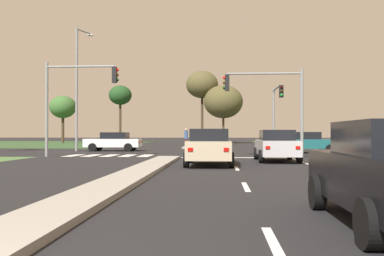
{
  "coord_description": "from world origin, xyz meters",
  "views": [
    {
      "loc": [
        2.8,
        -2.39,
        1.43
      ],
      "look_at": [
        0.37,
        36.55,
        1.87
      ],
      "focal_mm": 40.97,
      "sensor_mm": 36.0,
      "label": 1
    }
  ],
  "objects_px": {
    "car_teal_sixth": "(306,142)",
    "treeline_near": "(63,107)",
    "car_silver_near": "(276,145)",
    "treeline_fourth": "(223,102)",
    "treeline_second": "(120,96)",
    "car_white_second": "(114,141)",
    "street_lamp_second": "(78,83)",
    "treeline_third": "(202,85)",
    "pedestrian_at_median": "(186,136)",
    "traffic_signal_far_right": "(276,105)",
    "traffic_signal_near_left": "(73,92)",
    "car_beige_third": "(209,147)",
    "traffic_signal_near_right": "(271,96)"
  },
  "relations": [
    {
      "from": "car_silver_near",
      "to": "traffic_signal_near_right",
      "type": "bearing_deg",
      "value": 87.35
    },
    {
      "from": "car_beige_third",
      "to": "car_teal_sixth",
      "type": "relative_size",
      "value": 1.01
    },
    {
      "from": "car_silver_near",
      "to": "street_lamp_second",
      "type": "relative_size",
      "value": 0.47
    },
    {
      "from": "car_teal_sixth",
      "to": "treeline_near",
      "type": "xyz_separation_m",
      "value": [
        -28.45,
        29.37,
        4.33
      ]
    },
    {
      "from": "traffic_signal_near_right",
      "to": "car_white_second",
      "type": "bearing_deg",
      "value": 143.56
    },
    {
      "from": "traffic_signal_near_right",
      "to": "treeline_fourth",
      "type": "relative_size",
      "value": 0.66
    },
    {
      "from": "car_white_second",
      "to": "treeline_third",
      "type": "height_order",
      "value": "treeline_third"
    },
    {
      "from": "car_beige_third",
      "to": "traffic_signal_near_left",
      "type": "xyz_separation_m",
      "value": [
        -8.37,
        6.42,
        3.08
      ]
    },
    {
      "from": "pedestrian_at_median",
      "to": "treeline_fourth",
      "type": "height_order",
      "value": "treeline_fourth"
    },
    {
      "from": "traffic_signal_near_left",
      "to": "traffic_signal_far_right",
      "type": "bearing_deg",
      "value": 39.72
    },
    {
      "from": "car_silver_near",
      "to": "car_white_second",
      "type": "distance_m",
      "value": 16.37
    },
    {
      "from": "traffic_signal_far_right",
      "to": "treeline_near",
      "type": "xyz_separation_m",
      "value": [
        -27.07,
        23.96,
        1.32
      ]
    },
    {
      "from": "car_teal_sixth",
      "to": "traffic_signal_near_left",
      "type": "distance_m",
      "value": 16.4
    },
    {
      "from": "traffic_signal_near_left",
      "to": "treeline_second",
      "type": "height_order",
      "value": "treeline_second"
    },
    {
      "from": "car_beige_third",
      "to": "traffic_signal_far_right",
      "type": "relative_size",
      "value": 0.84
    },
    {
      "from": "traffic_signal_near_left",
      "to": "treeline_second",
      "type": "relative_size",
      "value": 0.67
    },
    {
      "from": "treeline_near",
      "to": "treeline_second",
      "type": "bearing_deg",
      "value": 16.51
    },
    {
      "from": "street_lamp_second",
      "to": "treeline_third",
      "type": "height_order",
      "value": "treeline_third"
    },
    {
      "from": "car_silver_near",
      "to": "treeline_fourth",
      "type": "xyz_separation_m",
      "value": [
        -2.34,
        36.5,
        4.81
      ]
    },
    {
      "from": "car_teal_sixth",
      "to": "treeline_fourth",
      "type": "distance_m",
      "value": 28.14
    },
    {
      "from": "car_white_second",
      "to": "treeline_fourth",
      "type": "distance_m",
      "value": 26.61
    },
    {
      "from": "car_white_second",
      "to": "treeline_fourth",
      "type": "relative_size",
      "value": 0.56
    },
    {
      "from": "car_silver_near",
      "to": "car_teal_sixth",
      "type": "bearing_deg",
      "value": 70.54
    },
    {
      "from": "car_teal_sixth",
      "to": "treeline_second",
      "type": "distance_m",
      "value": 38.33
    },
    {
      "from": "car_white_second",
      "to": "treeline_fourth",
      "type": "bearing_deg",
      "value": -19.91
    },
    {
      "from": "car_silver_near",
      "to": "traffic_signal_far_right",
      "type": "relative_size",
      "value": 0.84
    },
    {
      "from": "street_lamp_second",
      "to": "treeline_fourth",
      "type": "height_order",
      "value": "street_lamp_second"
    },
    {
      "from": "treeline_second",
      "to": "treeline_fourth",
      "type": "distance_m",
      "value": 15.77
    },
    {
      "from": "traffic_signal_far_right",
      "to": "treeline_fourth",
      "type": "height_order",
      "value": "treeline_fourth"
    },
    {
      "from": "car_beige_third",
      "to": "pedestrian_at_median",
      "type": "relative_size",
      "value": 2.65
    },
    {
      "from": "car_white_second",
      "to": "treeline_near",
      "type": "height_order",
      "value": "treeline_near"
    },
    {
      "from": "treeline_near",
      "to": "treeline_second",
      "type": "xyz_separation_m",
      "value": [
        7.75,
        2.3,
        1.79
      ]
    },
    {
      "from": "car_white_second",
      "to": "street_lamp_second",
      "type": "distance_m",
      "value": 5.4
    },
    {
      "from": "treeline_near",
      "to": "pedestrian_at_median",
      "type": "bearing_deg",
      "value": -46.84
    },
    {
      "from": "car_beige_third",
      "to": "treeline_second",
      "type": "distance_m",
      "value": 46.58
    },
    {
      "from": "pedestrian_at_median",
      "to": "treeline_fourth",
      "type": "distance_m",
      "value": 19.11
    },
    {
      "from": "car_white_second",
      "to": "traffic_signal_near_left",
      "type": "distance_m",
      "value": 9.0
    },
    {
      "from": "treeline_second",
      "to": "car_teal_sixth",
      "type": "bearing_deg",
      "value": -56.84
    },
    {
      "from": "car_silver_near",
      "to": "traffic_signal_near_right",
      "type": "xyz_separation_m",
      "value": [
        0.16,
        3.48,
        2.77
      ]
    },
    {
      "from": "treeline_fourth",
      "to": "street_lamp_second",
      "type": "bearing_deg",
      "value": -115.02
    },
    {
      "from": "treeline_second",
      "to": "treeline_fourth",
      "type": "bearing_deg",
      "value": -16.75
    },
    {
      "from": "car_beige_third",
      "to": "traffic_signal_near_right",
      "type": "height_order",
      "value": "traffic_signal_near_right"
    },
    {
      "from": "treeline_second",
      "to": "treeline_third",
      "type": "xyz_separation_m",
      "value": [
        12.13,
        -2.83,
        1.2
      ]
    },
    {
      "from": "traffic_signal_far_right",
      "to": "treeline_second",
      "type": "xyz_separation_m",
      "value": [
        -19.31,
        26.26,
        3.12
      ]
    },
    {
      "from": "pedestrian_at_median",
      "to": "treeline_third",
      "type": "xyz_separation_m",
      "value": [
        0.7,
        19.93,
        6.91
      ]
    },
    {
      "from": "pedestrian_at_median",
      "to": "treeline_second",
      "type": "distance_m",
      "value": 26.1
    },
    {
      "from": "car_silver_near",
      "to": "traffic_signal_far_right",
      "type": "bearing_deg",
      "value": 82.59
    },
    {
      "from": "treeline_third",
      "to": "treeline_fourth",
      "type": "xyz_separation_m",
      "value": [
        2.92,
        -1.7,
        -2.48
      ]
    },
    {
      "from": "car_white_second",
      "to": "treeline_second",
      "type": "xyz_separation_m",
      "value": [
        -6.14,
        29.13,
        6.13
      ]
    },
    {
      "from": "street_lamp_second",
      "to": "treeline_second",
      "type": "distance_m",
      "value": 29.76
    }
  ]
}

